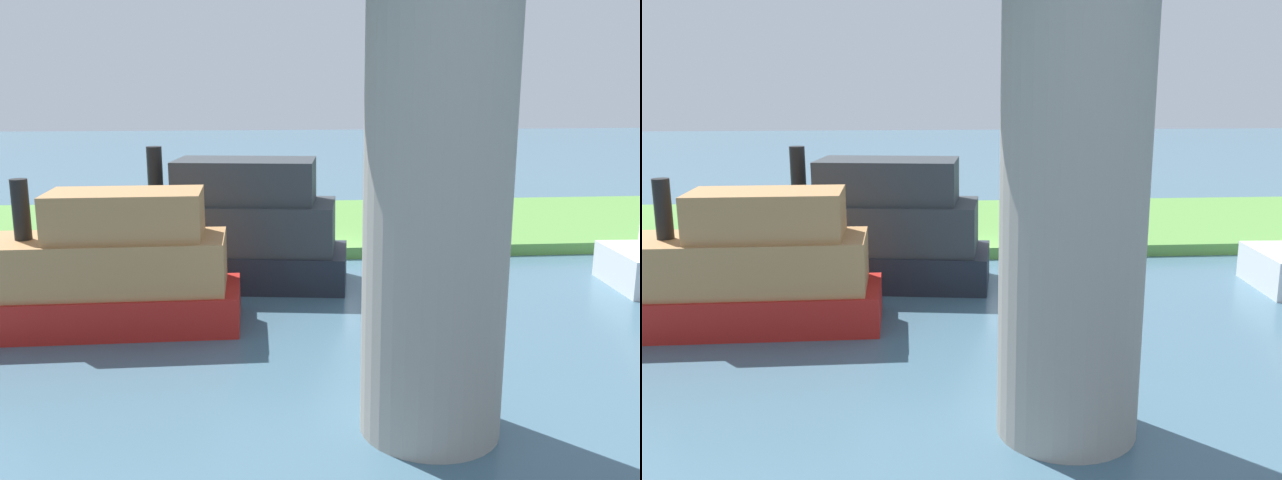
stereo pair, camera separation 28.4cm
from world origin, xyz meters
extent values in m
plane|color=#476B7F|center=(0.00, 0.00, 0.00)|extent=(160.00, 160.00, 0.00)
cube|color=#5B9342|center=(0.00, -6.00, 0.25)|extent=(80.00, 12.00, 0.50)
cylinder|color=#9E998E|center=(-0.80, 14.82, 5.16)|extent=(2.98, 2.98, 10.33)
cylinder|color=#2D334C|center=(0.79, -0.88, 0.78)|extent=(0.29, 0.29, 0.55)
cylinder|color=gold|center=(0.79, -0.88, 1.35)|extent=(0.47, 0.47, 0.60)
sphere|color=tan|center=(0.79, -0.88, 1.77)|extent=(0.24, 0.24, 0.24)
cylinder|color=brown|center=(5.56, -0.93, 0.98)|extent=(0.20, 0.20, 0.97)
cube|color=#1E232D|center=(4.53, 3.06, 0.66)|extent=(10.25, 4.65, 1.32)
cube|color=#33383D|center=(3.99, 3.14, 2.20)|extent=(8.24, 4.05, 1.76)
cube|color=#33383D|center=(3.23, 3.25, 3.84)|extent=(5.24, 3.17, 1.54)
cylinder|color=black|center=(6.49, 2.79, 4.06)|extent=(0.55, 0.55, 1.98)
cube|color=#D84C2D|center=(7.14, 2.69, 1.81)|extent=(2.02, 2.20, 0.99)
cube|color=red|center=(7.90, 7.61, 0.60)|extent=(8.98, 3.06, 1.19)
cube|color=#B27F4C|center=(7.41, 7.60, 1.99)|extent=(7.19, 2.75, 1.59)
cube|color=#B27F4C|center=(6.71, 7.60, 3.48)|extent=(4.50, 2.31, 1.39)
cylinder|color=black|center=(9.70, 7.62, 3.68)|extent=(0.50, 0.50, 1.79)
cube|color=#D84C2D|center=(10.29, 7.63, 1.64)|extent=(1.61, 1.80, 0.90)
camera|label=1|loc=(2.77, 28.54, 7.36)|focal=39.56mm
camera|label=2|loc=(2.49, 28.56, 7.36)|focal=39.56mm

